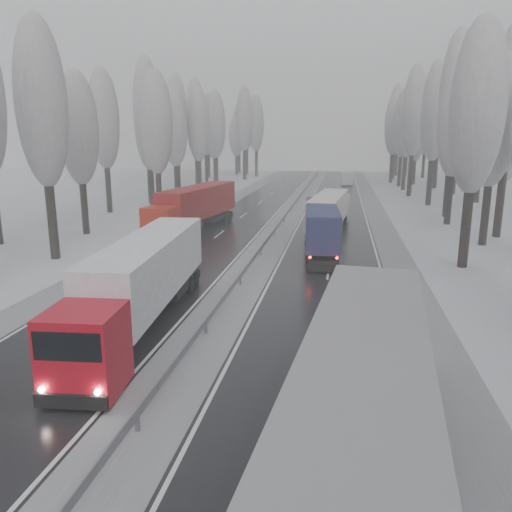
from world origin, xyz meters
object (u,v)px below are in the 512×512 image
(truck_grey_tarp, at_px, (364,399))
(truck_blue_box, at_px, (321,223))
(truck_cream_box, at_px, (330,211))
(truck_red_red, at_px, (194,206))
(truck_red_white, at_px, (144,278))
(box_truck_distant, at_px, (347,178))

(truck_grey_tarp, bearing_deg, truck_blue_box, 99.95)
(truck_grey_tarp, height_order, truck_cream_box, truck_grey_tarp)
(truck_blue_box, distance_m, truck_cream_box, 7.34)
(truck_cream_box, distance_m, truck_red_red, 12.96)
(truck_red_white, height_order, truck_red_red, truck_red_red)
(truck_red_red, bearing_deg, truck_cream_box, 11.26)
(truck_grey_tarp, relative_size, truck_cream_box, 1.17)
(box_truck_distant, bearing_deg, truck_blue_box, -92.05)
(box_truck_distant, bearing_deg, truck_red_white, -97.02)
(truck_cream_box, height_order, truck_red_red, truck_red_red)
(truck_grey_tarp, bearing_deg, truck_red_red, 118.21)
(truck_red_white, bearing_deg, box_truck_distant, 78.00)
(truck_grey_tarp, height_order, box_truck_distant, truck_grey_tarp)
(truck_blue_box, xyz_separation_m, box_truck_distant, (2.58, 59.75, -0.89))
(truck_grey_tarp, bearing_deg, box_truck_distant, 95.15)
(truck_blue_box, distance_m, box_truck_distant, 59.81)
(truck_blue_box, relative_size, truck_cream_box, 0.99)
(box_truck_distant, height_order, truck_red_red, truck_red_red)
(truck_red_white, bearing_deg, truck_red_red, 96.47)
(box_truck_distant, height_order, truck_red_white, truck_red_white)
(truck_blue_box, distance_m, truck_red_red, 14.01)
(truck_cream_box, relative_size, truck_red_white, 0.93)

